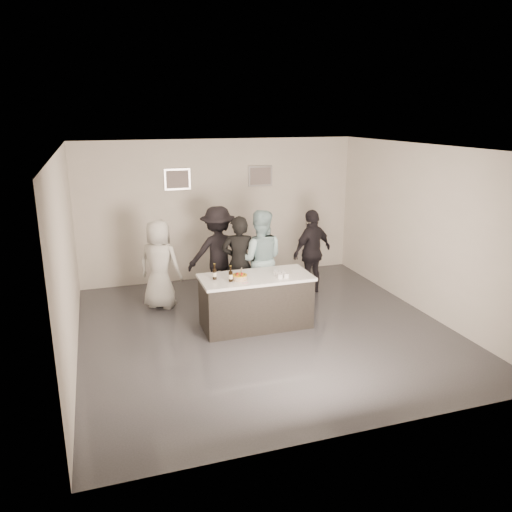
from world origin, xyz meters
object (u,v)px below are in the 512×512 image
object	(u,v)px
person_guest_left	(159,264)
person_guest_right	(312,252)
bar_counter	(256,301)
beer_bottle_b	(231,274)
beer_bottle_a	(215,272)
person_main_black	(239,263)
cake	(240,278)
person_main_blue	(260,259)
person_guest_back	(218,253)

from	to	relation	value
person_guest_left	person_guest_right	size ratio (longest dim) A/B	0.98
bar_counter	beer_bottle_b	bearing A→B (deg)	-162.97
bar_counter	person_guest_right	world-z (taller)	person_guest_right
beer_bottle_a	person_guest_right	xyz separation A→B (m)	(2.28, 1.20, -0.18)
bar_counter	person_main_black	world-z (taller)	person_main_black
cake	beer_bottle_b	size ratio (longest dim) A/B	0.93
person_guest_right	person_main_blue	bearing A→B (deg)	-5.17
bar_counter	cake	distance (m)	0.59
beer_bottle_b	person_main_blue	world-z (taller)	person_main_blue
person_main_blue	person_guest_left	bearing A→B (deg)	1.27
person_main_blue	person_guest_left	distance (m)	1.85
bar_counter	person_guest_left	world-z (taller)	person_guest_left
beer_bottle_b	bar_counter	bearing A→B (deg)	17.03
cake	person_guest_back	bearing A→B (deg)	88.24
beer_bottle_b	person_main_black	size ratio (longest dim) A/B	0.15
beer_bottle_b	person_guest_back	xyz separation A→B (m)	(0.21, 1.71, -0.12)
bar_counter	beer_bottle_a	xyz separation A→B (m)	(-0.69, 0.04, 0.58)
bar_counter	cake	world-z (taller)	cake
cake	person_guest_left	size ratio (longest dim) A/B	0.15
bar_counter	person_guest_right	distance (m)	2.06
cake	person_guest_left	xyz separation A→B (m)	(-1.10, 1.50, -0.10)
person_main_black	person_guest_right	size ratio (longest dim) A/B	1.03
person_guest_back	person_guest_left	bearing A→B (deg)	9.67
beer_bottle_a	person_guest_left	xyz separation A→B (m)	(-0.72, 1.35, -0.20)
person_main_black	person_guest_back	world-z (taller)	person_guest_back
beer_bottle_a	person_guest_back	distance (m)	1.59
person_guest_left	person_guest_back	bearing A→B (deg)	-137.13
person_main_blue	person_guest_back	size ratio (longest dim) A/B	1.01
bar_counter	cake	size ratio (longest dim) A/B	7.66
person_main_blue	person_guest_back	bearing A→B (deg)	-31.19
person_main_blue	person_guest_right	distance (m)	1.29
cake	beer_bottle_a	xyz separation A→B (m)	(-0.38, 0.15, 0.09)
cake	person_guest_back	size ratio (longest dim) A/B	0.13
beer_bottle_a	beer_bottle_b	size ratio (longest dim) A/B	1.00
beer_bottle_a	person_guest_left	size ratio (longest dim) A/B	0.16
beer_bottle_a	person_guest_right	bearing A→B (deg)	27.87
bar_counter	person_guest_back	size ratio (longest dim) A/B	1.03
person_guest_left	person_guest_back	size ratio (longest dim) A/B	0.92
beer_bottle_a	person_guest_left	world-z (taller)	person_guest_left
bar_counter	person_main_blue	xyz separation A→B (m)	(0.36, 0.85, 0.47)
beer_bottle_a	person_guest_right	distance (m)	2.58
beer_bottle_a	person_main_black	bearing A→B (deg)	51.13
cake	person_main_black	size ratio (longest dim) A/B	0.14
person_guest_left	beer_bottle_a	bearing A→B (deg)	152.26
bar_counter	person_guest_back	distance (m)	1.66
bar_counter	person_guest_left	bearing A→B (deg)	135.43
person_main_black	person_guest_right	bearing A→B (deg)	-147.50
bar_counter	person_guest_right	size ratio (longest dim) A/B	1.09
beer_bottle_a	beer_bottle_b	xyz separation A→B (m)	(0.22, -0.19, 0.00)
person_guest_left	beer_bottle_b	bearing A→B (deg)	155.59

